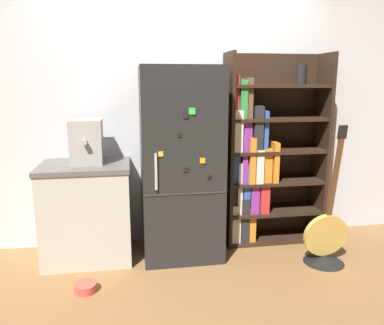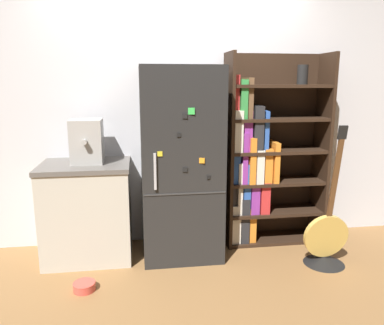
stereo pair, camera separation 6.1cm
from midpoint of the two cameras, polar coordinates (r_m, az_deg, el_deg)
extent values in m
plane|color=olive|center=(3.53, -1.88, -14.24)|extent=(16.00, 16.00, 0.00)
cube|color=silver|center=(3.64, -3.00, 7.91)|extent=(8.00, 0.05, 2.60)
cube|color=black|center=(3.37, -2.27, -0.14)|extent=(0.70, 0.64, 1.70)
cube|color=#333333|center=(3.10, -1.50, -4.79)|extent=(0.69, 0.01, 0.01)
cube|color=#B2B2B7|center=(3.02, -6.10, -1.41)|extent=(0.02, 0.02, 0.30)
cube|color=yellow|center=(3.00, -5.37, 1.30)|extent=(0.04, 0.01, 0.04)
cube|color=black|center=(3.10, 2.13, -2.24)|extent=(0.03, 0.01, 0.03)
cube|color=green|center=(2.98, -0.56, 7.84)|extent=(0.05, 0.02, 0.05)
cube|color=black|center=(3.05, -1.51, -1.11)|extent=(0.04, 0.01, 0.04)
cube|color=black|center=(2.98, -1.51, 7.10)|extent=(0.04, 0.01, 0.04)
cube|color=black|center=(2.99, -2.47, 4.22)|extent=(0.03, 0.01, 0.03)
cube|color=orange|center=(3.05, 1.06, 0.30)|extent=(0.04, 0.02, 0.04)
cube|color=black|center=(3.57, 4.96, 1.64)|extent=(0.03, 0.36, 1.84)
cube|color=black|center=(3.91, 18.52, 1.96)|extent=(0.03, 0.36, 1.84)
cube|color=black|center=(3.87, 11.16, 2.26)|extent=(0.97, 0.03, 1.84)
cube|color=black|center=(3.97, 11.47, -11.12)|extent=(0.91, 0.33, 0.03)
cube|color=black|center=(3.87, 11.65, -7.14)|extent=(0.91, 0.33, 0.03)
cube|color=black|center=(3.78, 11.84, -2.75)|extent=(0.91, 0.33, 0.03)
cube|color=black|center=(3.72, 12.05, 1.82)|extent=(0.91, 0.33, 0.03)
cube|color=black|center=(3.68, 12.26, 6.52)|extent=(0.91, 0.33, 0.03)
cube|color=black|center=(3.66, 12.47, 11.30)|extent=(0.91, 0.33, 0.03)
cube|color=silver|center=(3.78, 5.80, -8.82)|extent=(0.09, 0.27, 0.38)
cube|color=#262628|center=(3.79, 7.13, -8.26)|extent=(0.08, 0.26, 0.45)
cube|color=orange|center=(3.84, 8.21, -8.83)|extent=(0.06, 0.27, 0.35)
cube|color=#262628|center=(3.69, 5.50, -4.54)|extent=(0.04, 0.25, 0.38)
cube|color=silver|center=(3.68, 6.35, -3.59)|extent=(0.04, 0.28, 0.50)
cube|color=#2D59B2|center=(3.69, 7.41, -3.70)|extent=(0.06, 0.25, 0.49)
cube|color=purple|center=(3.74, 8.54, -4.27)|extent=(0.08, 0.29, 0.40)
cube|color=red|center=(3.77, 10.00, -4.87)|extent=(0.09, 0.27, 0.31)
cube|color=#2D59B2|center=(3.60, 5.87, 0.78)|extent=(0.07, 0.24, 0.47)
cube|color=purple|center=(3.61, 7.08, 0.91)|extent=(0.05, 0.26, 0.48)
cube|color=orange|center=(3.64, 8.08, 0.60)|extent=(0.06, 0.31, 0.44)
cube|color=silver|center=(3.67, 9.16, -0.25)|extent=(0.07, 0.31, 0.32)
cube|color=orange|center=(3.71, 10.37, -0.14)|extent=(0.07, 0.29, 0.33)
cube|color=orange|center=(3.73, 11.50, 0.33)|extent=(0.05, 0.32, 0.39)
cube|color=silver|center=(3.56, 6.02, 4.95)|extent=(0.08, 0.31, 0.38)
cube|color=purple|center=(3.58, 7.51, 4.90)|extent=(0.08, 0.25, 0.38)
cube|color=#262628|center=(3.60, 9.01, 5.26)|extent=(0.09, 0.29, 0.42)
cube|color=#2D59B2|center=(3.63, 10.20, 4.89)|extent=(0.04, 0.24, 0.37)
cube|color=red|center=(3.54, 5.84, 9.96)|extent=(0.04, 0.25, 0.39)
cube|color=#338C3F|center=(3.55, 6.78, 9.62)|extent=(0.06, 0.31, 0.35)
cube|color=brown|center=(3.56, 7.83, 9.73)|extent=(0.05, 0.26, 0.37)
cylinder|color=black|center=(3.75, 15.88, 12.75)|extent=(0.10, 0.10, 0.18)
cube|color=#BCB7A8|center=(3.52, -16.09, -7.47)|extent=(0.75, 0.59, 0.83)
cube|color=#5B5651|center=(3.40, -16.52, -0.51)|extent=(0.77, 0.61, 0.04)
cube|color=#A5A39E|center=(3.38, -16.24, 3.08)|extent=(0.27, 0.27, 0.38)
cylinder|color=#A5A39E|center=(3.22, -16.60, 2.96)|extent=(0.04, 0.06, 0.04)
cone|color=black|center=(3.61, 18.96, -13.75)|extent=(0.36, 0.36, 0.06)
cylinder|color=gold|center=(3.52, 19.21, -10.41)|extent=(0.39, 0.10, 0.40)
cube|color=brown|center=(3.30, 20.46, -2.22)|extent=(0.04, 0.11, 0.67)
cube|color=black|center=(3.18, 21.45, 4.34)|extent=(0.07, 0.04, 0.11)
cylinder|color=#D84C3F|center=(3.13, -16.47, -17.79)|extent=(0.17, 0.17, 0.06)
torus|color=#D84C3F|center=(3.11, -16.50, -17.35)|extent=(0.17, 0.17, 0.01)
camera|label=1|loc=(0.03, -90.51, -0.11)|focal=35.00mm
camera|label=2|loc=(0.03, 89.49, 0.11)|focal=35.00mm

